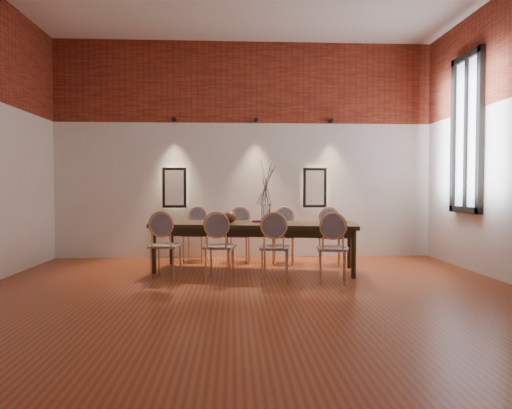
{
  "coord_description": "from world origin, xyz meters",
  "views": [
    {
      "loc": [
        -0.22,
        -5.02,
        1.28
      ],
      "look_at": [
        0.11,
        1.67,
        1.05
      ],
      "focal_mm": 32.0,
      "sensor_mm": 36.0,
      "label": 1
    }
  ],
  "objects_px": {
    "chair_near_c": "(275,248)",
    "vase": "(266,213)",
    "chair_near_b": "(220,247)",
    "chair_far_b": "(239,235)",
    "chair_near_a": "(166,246)",
    "book": "(261,221)",
    "chair_far_c": "(283,236)",
    "chair_far_d": "(329,236)",
    "chair_near_d": "(333,249)",
    "bowl": "(229,217)",
    "dining_table": "(255,247)",
    "chair_far_a": "(195,235)"
  },
  "relations": [
    {
      "from": "chair_near_c",
      "to": "vase",
      "type": "bearing_deg",
      "value": 105.54
    },
    {
      "from": "chair_near_b",
      "to": "chair_far_b",
      "type": "height_order",
      "value": "same"
    },
    {
      "from": "chair_near_a",
      "to": "chair_near_c",
      "type": "distance_m",
      "value": 1.57
    },
    {
      "from": "book",
      "to": "chair_far_b",
      "type": "bearing_deg",
      "value": 116.88
    },
    {
      "from": "chair_far_c",
      "to": "chair_far_d",
      "type": "xyz_separation_m",
      "value": [
        0.77,
        -0.14,
        0.0
      ]
    },
    {
      "from": "chair_near_d",
      "to": "bowl",
      "type": "xyz_separation_m",
      "value": [
        -1.42,
        1.01,
        0.37
      ]
    },
    {
      "from": "dining_table",
      "to": "bowl",
      "type": "relative_size",
      "value": 13.04
    },
    {
      "from": "chair_far_c",
      "to": "chair_near_c",
      "type": "bearing_deg",
      "value": 90.0
    },
    {
      "from": "chair_far_d",
      "to": "vase",
      "type": "xyz_separation_m",
      "value": [
        -1.13,
        -0.59,
        0.43
      ]
    },
    {
      "from": "bowl",
      "to": "book",
      "type": "height_order",
      "value": "bowl"
    },
    {
      "from": "chair_near_b",
      "to": "vase",
      "type": "distance_m",
      "value": 1.06
    },
    {
      "from": "chair_far_a",
      "to": "vase",
      "type": "relative_size",
      "value": 3.13
    },
    {
      "from": "chair_near_a",
      "to": "vase",
      "type": "bearing_deg",
      "value": 30.16
    },
    {
      "from": "chair_near_b",
      "to": "vase",
      "type": "xyz_separation_m",
      "value": [
        0.7,
        0.67,
        0.43
      ]
    },
    {
      "from": "chair_far_a",
      "to": "bowl",
      "type": "bearing_deg",
      "value": 132.88
    },
    {
      "from": "chair_near_b",
      "to": "book",
      "type": "relative_size",
      "value": 3.62
    },
    {
      "from": "chair_near_b",
      "to": "chair_near_c",
      "type": "height_order",
      "value": "same"
    },
    {
      "from": "chair_near_c",
      "to": "chair_far_a",
      "type": "bearing_deg",
      "value": 134.98
    },
    {
      "from": "chair_far_d",
      "to": "chair_far_c",
      "type": "bearing_deg",
      "value": 0.0
    },
    {
      "from": "chair_near_c",
      "to": "chair_far_b",
      "type": "height_order",
      "value": "same"
    },
    {
      "from": "chair_far_a",
      "to": "chair_near_d",
      "type": "bearing_deg",
      "value": 146.29
    },
    {
      "from": "chair_near_a",
      "to": "chair_far_a",
      "type": "distance_m",
      "value": 1.57
    },
    {
      "from": "chair_near_d",
      "to": "bowl",
      "type": "height_order",
      "value": "chair_near_d"
    },
    {
      "from": "dining_table",
      "to": "chair_far_d",
      "type": "relative_size",
      "value": 3.33
    },
    {
      "from": "dining_table",
      "to": "chair_near_d",
      "type": "distance_m",
      "value": 1.41
    },
    {
      "from": "chair_near_b",
      "to": "book",
      "type": "distance_m",
      "value": 1.1
    },
    {
      "from": "chair_near_a",
      "to": "chair_far_b",
      "type": "xyz_separation_m",
      "value": [
        1.05,
        1.4,
        0.0
      ]
    },
    {
      "from": "chair_near_c",
      "to": "book",
      "type": "xyz_separation_m",
      "value": [
        -0.14,
        0.99,
        0.3
      ]
    },
    {
      "from": "chair_near_d",
      "to": "chair_far_d",
      "type": "distance_m",
      "value": 1.57
    },
    {
      "from": "dining_table",
      "to": "chair_far_d",
      "type": "bearing_deg",
      "value": 33.71
    },
    {
      "from": "chair_near_d",
      "to": "vase",
      "type": "bearing_deg",
      "value": 141.94
    },
    {
      "from": "chair_near_a",
      "to": "book",
      "type": "height_order",
      "value": "chair_near_a"
    },
    {
      "from": "chair_far_b",
      "to": "chair_far_d",
      "type": "bearing_deg",
      "value": -180.0
    },
    {
      "from": "chair_near_c",
      "to": "chair_far_d",
      "type": "bearing_deg",
      "value": 63.45
    },
    {
      "from": "chair_near_a",
      "to": "chair_far_d",
      "type": "bearing_deg",
      "value": 33.71
    },
    {
      "from": "chair_near_a",
      "to": "chair_near_d",
      "type": "distance_m",
      "value": 2.35
    },
    {
      "from": "vase",
      "to": "book",
      "type": "height_order",
      "value": "vase"
    },
    {
      "from": "dining_table",
      "to": "chair_near_a",
      "type": "distance_m",
      "value": 1.41
    },
    {
      "from": "chair_far_b",
      "to": "chair_far_c",
      "type": "xyz_separation_m",
      "value": [
        0.77,
        -0.14,
        0.0
      ]
    },
    {
      "from": "chair_far_c",
      "to": "chair_far_d",
      "type": "distance_m",
      "value": 0.78
    },
    {
      "from": "vase",
      "to": "book",
      "type": "distance_m",
      "value": 0.24
    },
    {
      "from": "chair_far_a",
      "to": "chair_far_d",
      "type": "height_order",
      "value": "same"
    },
    {
      "from": "dining_table",
      "to": "chair_near_b",
      "type": "distance_m",
      "value": 0.88
    },
    {
      "from": "chair_far_b",
      "to": "book",
      "type": "distance_m",
      "value": 0.83
    },
    {
      "from": "chair_near_b",
      "to": "chair_near_d",
      "type": "xyz_separation_m",
      "value": [
        1.54,
        -0.28,
        0.0
      ]
    },
    {
      "from": "chair_far_a",
      "to": "chair_far_b",
      "type": "height_order",
      "value": "same"
    },
    {
      "from": "chair_near_b",
      "to": "chair_near_d",
      "type": "bearing_deg",
      "value": 0.0
    },
    {
      "from": "chair_near_a",
      "to": "chair_near_c",
      "type": "relative_size",
      "value": 1.0
    },
    {
      "from": "chair_near_b",
      "to": "chair_far_a",
      "type": "bearing_deg",
      "value": 116.55
    },
    {
      "from": "chair_far_c",
      "to": "chair_far_a",
      "type": "bearing_deg",
      "value": 0.0
    }
  ]
}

